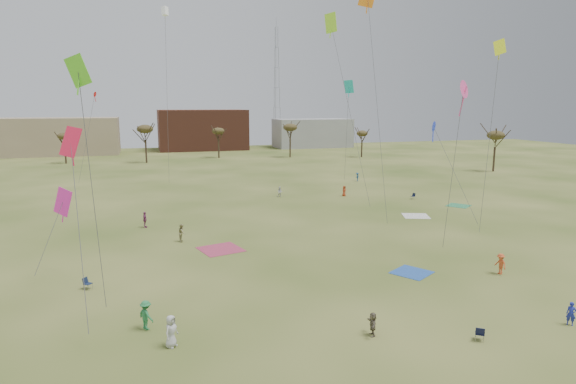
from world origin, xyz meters
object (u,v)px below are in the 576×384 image
object	(u,v)px
flyer_near_left	(171,331)
flyer_near_center	(146,315)
flyer_near_right	(571,314)
camp_chair_right	(413,197)
camp_chair_left	(88,286)
camp_chair_center	(480,336)
radio_tower	(276,87)

from	to	relation	value
flyer_near_left	flyer_near_center	world-z (taller)	flyer_near_left
flyer_near_right	camp_chair_right	world-z (taller)	flyer_near_right
flyer_near_left	camp_chair_left	bearing A→B (deg)	68.42
camp_chair_center	radio_tower	distance (m)	136.91
flyer_near_center	flyer_near_right	xyz separation A→B (m)	(25.12, -6.95, -0.17)
camp_chair_left	camp_chair_center	bearing A→B (deg)	-86.99
flyer_near_right	camp_chair_left	xyz separation A→B (m)	(-29.21, 14.96, -0.48)
flyer_near_center	flyer_near_right	distance (m)	26.06
flyer_near_left	camp_chair_center	distance (m)	17.66
camp_chair_left	flyer_near_center	bearing A→B (deg)	-116.23
camp_chair_left	camp_chair_center	size ratio (longest dim) A/B	1.00
radio_tower	camp_chair_right	bearing A→B (deg)	-93.38
flyer_near_center	camp_chair_right	size ratio (longest dim) A/B	2.10
flyer_near_right	camp_chair_center	xyz separation A→B (m)	(-6.69, -0.07, -0.48)
flyer_near_center	camp_chair_center	distance (m)	19.73
flyer_near_center	camp_chair_left	size ratio (longest dim) A/B	2.10
flyer_near_center	radio_tower	xyz separation A→B (m)	(42.97, 126.34, 18.30)
flyer_near_right	radio_tower	bearing A→B (deg)	131.36
flyer_near_center	flyer_near_left	bearing A→B (deg)	170.38
camp_chair_right	camp_chair_center	bearing A→B (deg)	-47.11
camp_chair_right	radio_tower	bearing A→B (deg)	155.55
flyer_near_left	camp_chair_center	size ratio (longest dim) A/B	2.14
flyer_near_left	flyer_near_right	bearing A→B (deg)	-58.77
flyer_near_center	radio_tower	world-z (taller)	radio_tower
flyer_near_right	camp_chair_right	bearing A→B (deg)	121.42
flyer_near_right	radio_tower	xyz separation A→B (m)	(17.85, 133.29, 18.47)
camp_chair_left	camp_chair_right	xyz separation A→B (m)	(41.48, 23.81, 0.00)
camp_chair_center	camp_chair_right	world-z (taller)	same
flyer_near_left	camp_chair_left	distance (m)	11.98
flyer_near_left	camp_chair_center	xyz separation A→B (m)	(17.10, -4.36, -0.67)
flyer_near_left	camp_chair_left	xyz separation A→B (m)	(-5.42, 10.66, -0.67)
flyer_near_left	camp_chair_center	world-z (taller)	flyer_near_left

